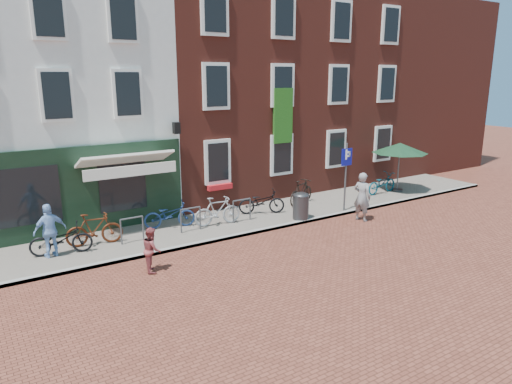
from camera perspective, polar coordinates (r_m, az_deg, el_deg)
ground at (r=15.65m, az=-1.02°, el=-5.36°), size 80.00×80.00×0.00m
sidewalk at (r=17.34m, az=-0.83°, el=-3.22°), size 24.00×3.00×0.10m
building_stucco at (r=19.75m, az=-25.24°, el=10.72°), size 8.00×8.00×9.00m
building_brick_mid at (r=21.85m, az=-6.47°, el=13.46°), size 6.00×8.00×10.00m
building_brick_right at (r=25.11m, az=6.22°, el=13.54°), size 6.00×8.00×10.00m
filler_right at (r=29.64m, az=16.25°, el=12.18°), size 7.00×8.00×9.00m
litter_bin at (r=17.04m, az=5.49°, el=-1.49°), size 0.58×0.58×1.06m
parking_sign at (r=18.08m, az=10.92°, el=3.00°), size 0.50×0.08×2.63m
parasol at (r=21.80m, az=17.15°, el=5.37°), size 2.45×2.45×2.28m
woman at (r=17.44m, az=12.80°, el=-0.57°), size 0.59×0.75×1.80m
boy at (r=13.07m, az=-12.59°, el=-6.84°), size 0.60×0.70×1.24m
cafe_person at (r=14.64m, az=-23.81°, el=-4.33°), size 0.98×0.55×1.58m
bicycle_0 at (r=14.82m, az=-22.68°, el=-5.34°), size 1.83×0.97×0.91m
bicycle_1 at (r=15.23m, az=-19.10°, el=-4.31°), size 1.74×0.74×1.01m
bicycle_2 at (r=16.31m, az=-10.49°, el=-2.73°), size 1.84×1.04×0.91m
bicycle_3 at (r=16.34m, az=-4.71°, el=-2.32°), size 1.73×0.68×1.01m
bicycle_4 at (r=17.64m, az=0.69°, el=-1.20°), size 1.83×1.27×0.91m
bicycle_5 at (r=19.01m, az=5.53°, el=0.01°), size 1.75×1.06×1.01m
bicycle_6 at (r=21.41m, az=15.07°, el=1.05°), size 1.78×0.73×0.91m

